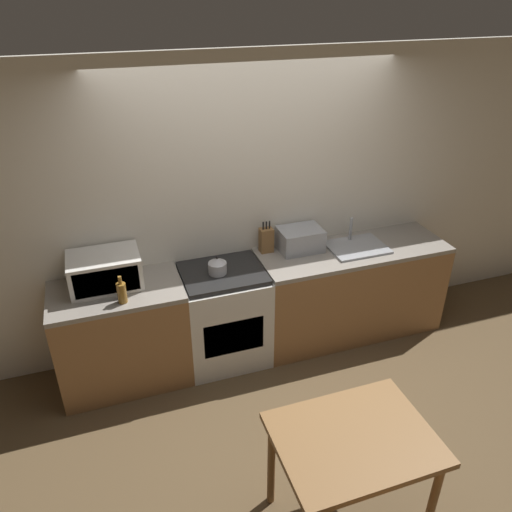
{
  "coord_description": "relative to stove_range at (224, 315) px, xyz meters",
  "views": [
    {
      "loc": [
        -1.26,
        -2.83,
        3.03
      ],
      "look_at": [
        -0.09,
        0.56,
        1.05
      ],
      "focal_mm": 35.0,
      "sensor_mm": 36.0,
      "label": 1
    }
  ],
  "objects": [
    {
      "name": "sink_basin",
      "position": [
        1.27,
        0.01,
        0.47
      ],
      "size": [
        0.52,
        0.4,
        0.24
      ],
      "color": "#999BA0",
      "rests_on": "counter_right_run"
    },
    {
      "name": "counter_right_run",
      "position": [
        1.24,
        0.0,
        0.0
      ],
      "size": [
        1.76,
        0.62,
        0.9
      ],
      "color": "olive",
      "rests_on": "ground_plane"
    },
    {
      "name": "stove_range",
      "position": [
        0.0,
        0.0,
        0.0
      ],
      "size": [
        0.72,
        0.62,
        0.9
      ],
      "color": "silver",
      "rests_on": "ground_plane"
    },
    {
      "name": "wall_back",
      "position": [
        0.36,
        0.34,
        0.85
      ],
      "size": [
        10.0,
        0.06,
        2.6
      ],
      "color": "silver",
      "rests_on": "ground_plane"
    },
    {
      "name": "kettle",
      "position": [
        -0.05,
        -0.02,
        0.52
      ],
      "size": [
        0.15,
        0.15,
        0.17
      ],
      "color": "#B7B7BC",
      "rests_on": "stove_range"
    },
    {
      "name": "bottle",
      "position": [
        -0.84,
        -0.2,
        0.54
      ],
      "size": [
        0.07,
        0.07,
        0.23
      ],
      "color": "olive",
      "rests_on": "counter_left_run"
    },
    {
      "name": "knife_block",
      "position": [
        0.47,
        0.21,
        0.57
      ],
      "size": [
        0.12,
        0.09,
        0.29
      ],
      "color": "brown",
      "rests_on": "counter_right_run"
    },
    {
      "name": "microwave",
      "position": [
        -0.93,
        0.09,
        0.59
      ],
      "size": [
        0.55,
        0.39,
        0.27
      ],
      "color": "silver",
      "rests_on": "counter_left_run"
    },
    {
      "name": "toaster_oven",
      "position": [
        0.77,
        0.15,
        0.55
      ],
      "size": [
        0.38,
        0.28,
        0.2
      ],
      "color": "#999BA0",
      "rests_on": "counter_right_run"
    },
    {
      "name": "ground_plane",
      "position": [
        0.36,
        -0.66,
        -0.45
      ],
      "size": [
        16.0,
        16.0,
        0.0
      ],
      "primitive_type": "plane",
      "color": "brown"
    },
    {
      "name": "dining_table",
      "position": [
        0.27,
        -1.8,
        0.21
      ],
      "size": [
        0.9,
        0.69,
        0.77
      ],
      "color": "brown",
      "rests_on": "ground_plane"
    },
    {
      "name": "counter_left_run",
      "position": [
        -0.88,
        0.0,
        0.0
      ],
      "size": [
        1.04,
        0.62,
        0.9
      ],
      "color": "olive",
      "rests_on": "ground_plane"
    }
  ]
}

